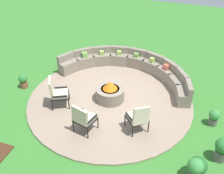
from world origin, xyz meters
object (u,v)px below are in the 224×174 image
Objects in this scene: potted_plant_0 at (195,168)px; potted_plant_1 at (23,81)px; potted_plant_4 at (214,117)px; fire_pit at (110,92)px; lounge_chair_back_left at (138,117)px; potted_plant_2 at (223,149)px; lounge_chair_front_left at (57,92)px; curved_stone_bench at (130,67)px; lounge_chair_front_right at (83,118)px; potted_plant_3 at (198,167)px.

potted_plant_0 is 1.24× the size of potted_plant_1.
potted_plant_1 is 0.96× the size of potted_plant_4.
lounge_chair_back_left is at bearing -42.57° from fire_pit.
fire_pit is 1.47× the size of potted_plant_0.
potted_plant_2 is at bearing -80.08° from potted_plant_4.
potted_plant_2 is at bearing -9.54° from potted_plant_1.
fire_pit is 4.01m from potted_plant_2.
potted_plant_0 is at bearing 45.74° from lounge_chair_front_left.
curved_stone_bench is 9.40× the size of potted_plant_4.
potted_plant_1 is at bearing 168.11° from lounge_chair_front_right.
potted_plant_3 is (2.96, -4.13, -0.03)m from curved_stone_bench.
lounge_chair_front_right is at bearing -25.10° from potted_plant_1.
curved_stone_bench is 8.64× the size of potted_plant_3.
lounge_chair_front_left reaches higher than potted_plant_2.
lounge_chair_front_left is 1.62m from lounge_chair_front_right.
fire_pit is 1.81m from lounge_chair_front_right.
lounge_chair_front_left reaches higher than fire_pit.
fire_pit is at bearing 5.10° from potted_plant_1.
potted_plant_4 is at bearing -1.53° from fire_pit.
fire_pit is 3.48m from potted_plant_4.
potted_plant_2 is (2.41, -0.28, -0.19)m from lounge_chair_back_left.
potted_plant_4 is at bearing 99.92° from potted_plant_2.
potted_plant_4 is (0.39, 2.28, -0.07)m from potted_plant_0.
potted_plant_0 is (3.29, -0.59, -0.21)m from lounge_chair_front_right.
potted_plant_1 is (-6.45, 2.07, -0.09)m from potted_plant_0.
potted_plant_1 is (-4.68, 0.91, -0.30)m from lounge_chair_back_left.
fire_pit is at bearing 142.45° from potted_plant_0.
potted_plant_2 is at bearing -43.55° from curved_stone_bench.
curved_stone_bench is 4.87m from potted_plant_2.
potted_plant_3 is at bearing -71.83° from lounge_chair_back_left.
lounge_chair_back_left is at bearing 150.19° from potted_plant_3.
curved_stone_bench reaches higher than potted_plant_4.
lounge_chair_front_left is at bearing -122.46° from curved_stone_bench.
lounge_chair_front_left is 5.12m from potted_plant_4.
potted_plant_4 is at bearing 1.74° from potted_plant_1.
potted_plant_1 is at bearing 170.46° from potted_plant_2.
fire_pit is 1.36× the size of potted_plant_2.
potted_plant_3 is 2.20m from potted_plant_4.
lounge_chair_back_left is 1.78× the size of potted_plant_4.
potted_plant_1 is 7.19m from potted_plant_2.
potted_plant_0 is (3.09, -2.38, 0.03)m from fire_pit.
lounge_chair_front_left is at bearing 162.37° from potted_plant_0.
lounge_chair_front_left reaches higher than potted_plant_1.
lounge_chair_front_right is 1.51× the size of potted_plant_0.
potted_plant_2 reaches higher than potted_plant_3.
fire_pit is at bearing -95.93° from curved_stone_bench.
potted_plant_4 is at bearing 81.51° from potted_plant_3.
fire_pit reaches higher than potted_plant_4.
potted_plant_0 reaches higher than potted_plant_3.
curved_stone_bench is at bearing 84.07° from fire_pit.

